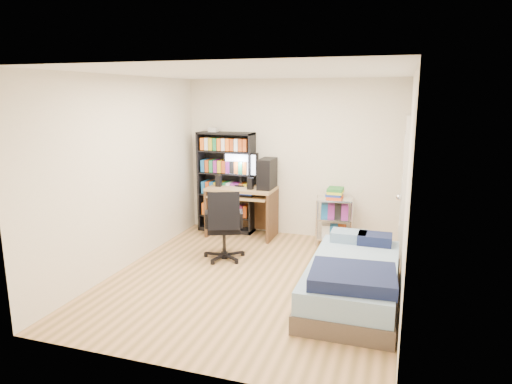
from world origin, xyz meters
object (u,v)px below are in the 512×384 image
(media_shelf, at_px, (226,181))
(computer_desk, at_px, (249,192))
(office_chair, at_px, (224,238))
(bed, at_px, (353,280))

(media_shelf, bearing_deg, computer_desk, -15.57)
(media_shelf, bearing_deg, office_chair, -69.81)
(bed, bearing_deg, office_chair, 157.56)
(office_chair, bearing_deg, computer_desk, 69.27)
(computer_desk, bearing_deg, office_chair, -88.45)
(media_shelf, distance_m, bed, 3.16)
(computer_desk, xyz_separation_m, office_chair, (0.03, -1.17, -0.41))
(office_chair, height_order, bed, office_chair)
(office_chair, bearing_deg, media_shelf, 87.91)
(media_shelf, relative_size, bed, 0.88)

